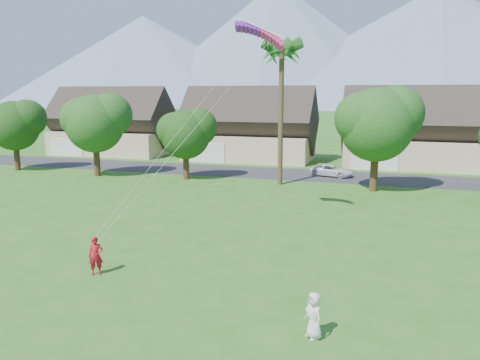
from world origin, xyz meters
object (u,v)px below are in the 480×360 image
at_px(kite_flyer, 96,256).
at_px(parked_car, 332,171).
at_px(parafoil_kite, 261,32).
at_px(watcher, 314,315).

distance_m(kite_flyer, parked_car, 29.39).
bearing_deg(parafoil_kite, kite_flyer, -124.94).
xyz_separation_m(kite_flyer, parked_car, (7.29, 28.47, -0.30)).
relative_size(watcher, parafoil_kite, 0.51).
height_order(kite_flyer, parafoil_kite, parafoil_kite).
distance_m(kite_flyer, watcher, 10.41).
xyz_separation_m(watcher, parafoil_kite, (-5.13, 12.49, 10.60)).
bearing_deg(parked_car, parafoil_kite, -174.89).
xyz_separation_m(kite_flyer, parafoil_kite, (4.93, 9.84, 10.52)).
bearing_deg(parafoil_kite, watcher, -75.98).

